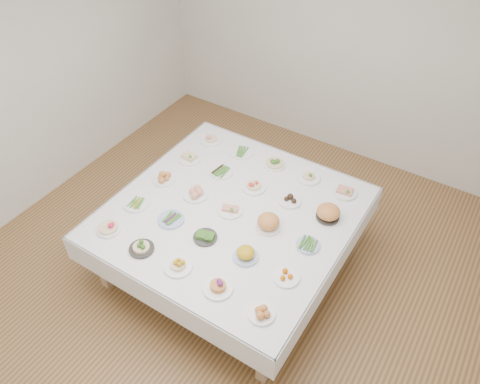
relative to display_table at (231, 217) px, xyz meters
The scene contains 27 objects.
room_envelope 1.15m from the display_table, 57.14° to the right, with size 5.02×5.02×2.81m.
display_table is the anchor object (origin of this frame).
dish_0 1.12m from the display_table, 135.13° to the right, with size 0.21×0.21×0.12m.
dish_1 0.90m from the display_table, 116.00° to the right, with size 0.21×0.21×0.11m.
dish_2 0.80m from the display_table, 90.56° to the right, with size 0.23×0.23×0.12m.
dish_3 0.89m from the display_table, 63.53° to the right, with size 0.23×0.23×0.12m.
dish_4 1.14m from the display_table, 45.15° to the right, with size 0.21×0.21×0.08m.
dish_5 0.90m from the display_table, 153.16° to the right, with size 0.24×0.24×0.05m.
dish_6 0.57m from the display_table, 135.37° to the right, with size 0.24×0.24×0.05m.
dish_7 0.42m from the display_table, 91.32° to the right, with size 0.21×0.21×0.10m.
dish_8 0.58m from the display_table, 44.40° to the right, with size 0.21×0.21×0.12m.
dish_9 0.90m from the display_table, 26.88° to the right, with size 0.21×0.21×0.08m.
dish_10 0.81m from the display_table, behind, with size 0.22×0.22×0.10m.
dish_11 0.42m from the display_table, behind, with size 0.24×0.24×0.11m.
dish_12 0.10m from the display_table, 146.29° to the right, with size 0.23×0.23×0.09m.
dish_13 0.41m from the display_table, ahead, with size 0.23×0.23×0.14m.
dish_14 0.80m from the display_table, ahead, with size 0.20×0.20×0.05m.
dish_15 0.90m from the display_table, 152.90° to the left, with size 0.24×0.24×0.10m.
dish_16 0.57m from the display_table, 133.88° to the left, with size 0.23×0.23×0.06m.
dish_17 0.40m from the display_table, 88.73° to the left, with size 0.23×0.23×0.11m.
dish_18 0.58m from the display_table, 45.72° to the left, with size 0.22×0.22×0.09m.
dish_19 0.90m from the display_table, 27.22° to the left, with size 0.25×0.25×0.14m.
dish_20 1.13m from the display_table, 134.76° to the left, with size 0.24×0.24×0.12m.
dish_21 0.88m from the display_table, 116.25° to the left, with size 0.23×0.23×0.06m.
dish_22 0.81m from the display_table, 89.31° to the left, with size 0.22×0.22×0.13m.
dish_23 0.90m from the display_table, 63.85° to the left, with size 0.24×0.24×0.11m.
dish_24 1.13m from the display_table, 45.38° to the left, with size 0.23×0.23×0.11m.
Camera 1 is at (1.68, -2.49, 3.82)m, focal length 35.00 mm.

